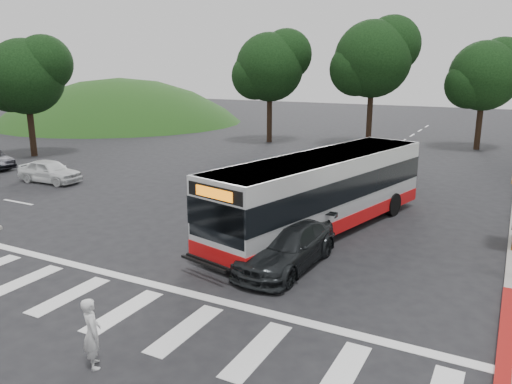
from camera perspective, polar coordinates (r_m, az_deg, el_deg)
The scene contains 12 objects.
ground at distance 17.63m, azimuth -3.87°, elevation -6.77°, with size 140.00×140.00×0.00m, color black.
curb_east_red at distance 13.52m, azimuth 26.62°, elevation -14.87°, with size 0.32×6.00×0.15m, color maroon.
hillside_nw at distance 60.25m, azimuth -15.10°, elevation 7.74°, with size 44.00×44.00×10.00m, color #1B4516.
crosswalk_ladder at distance 14.00m, azimuth -14.91°, elevation -13.05°, with size 18.00×2.60×0.01m, color silver.
tree_north_a at distance 41.44m, azimuth 13.34°, elevation 14.71°, with size 6.60×6.15×10.17m.
tree_north_b at distance 42.13m, azimuth 24.75°, elevation 12.09°, with size 5.72×5.33×8.43m.
tree_north_c at distance 42.36m, azimuth 1.72°, elevation 14.20°, with size 6.16×5.74×9.30m.
tree_west_a at distance 38.94m, azimuth -24.70°, elevation 12.02°, with size 5.72×5.33×8.43m.
transit_bus at distance 19.53m, azimuth 7.61°, elevation -0.18°, with size 2.50×11.54×2.98m, color silver, non-canonical shape.
pedestrian at distance 11.56m, azimuth -18.24°, elevation -15.04°, with size 0.58×0.38×1.59m, color silver.
dark_sedan at distance 16.15m, azimuth 3.52°, elevation -6.16°, with size 1.93×4.75×1.38m, color black.
west_car_white at distance 29.94m, azimuth -22.51°, elevation 2.23°, with size 1.52×3.77×1.28m, color silver.
Camera 1 is at (8.69, -13.99, 6.31)m, focal length 35.00 mm.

